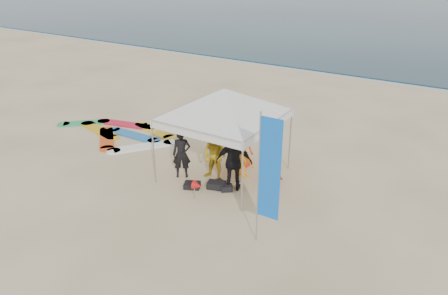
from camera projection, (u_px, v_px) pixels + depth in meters
name	position (u px, v px, depth m)	size (l,w,h in m)	color
ground	(159.00, 211.00, 12.74)	(120.00, 120.00, 0.00)	beige
ocean	(446.00, 8.00, 59.04)	(160.00, 84.00, 0.08)	#0C2633
shoreline_foam	(351.00, 75.00, 26.79)	(160.00, 1.20, 0.01)	silver
person_black_a	(182.00, 154.00, 14.39)	(0.60, 0.40, 1.66)	black
person_yellow	(215.00, 156.00, 14.21)	(0.83, 0.65, 1.70)	gold
person_orange_a	(244.00, 152.00, 14.41)	(1.13, 0.65, 1.75)	orange
person_black_b	(234.00, 162.00, 13.53)	(1.13, 0.47, 1.94)	black
person_orange_b	(242.00, 144.00, 15.12)	(0.80, 0.52, 1.64)	red
person_seated	(277.00, 175.00, 13.92)	(0.77, 0.25, 0.83)	#FB2F16
canopy_tent	(224.00, 89.00, 13.56)	(4.61, 4.61, 3.47)	#A5A5A8
feather_flag	(269.00, 171.00, 10.46)	(0.60, 0.04, 3.58)	#A5A5A8
marker_pennant	(197.00, 186.00, 13.10)	(0.28, 0.28, 0.64)	#A5A5A8
gear_pile	(212.00, 185.00, 13.94)	(1.59, 1.04, 0.22)	black
surfboard_spread	(122.00, 133.00, 18.18)	(5.60, 3.08, 0.07)	yellow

